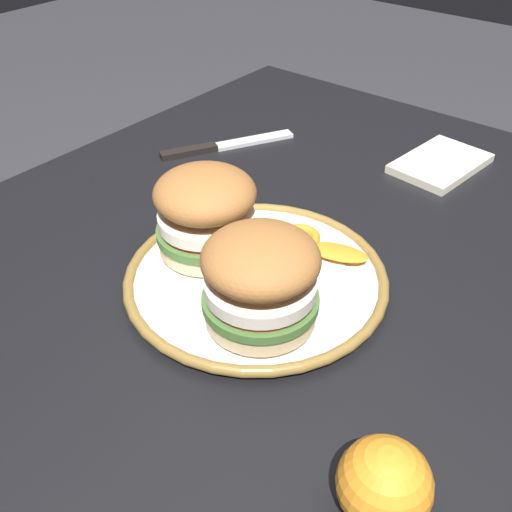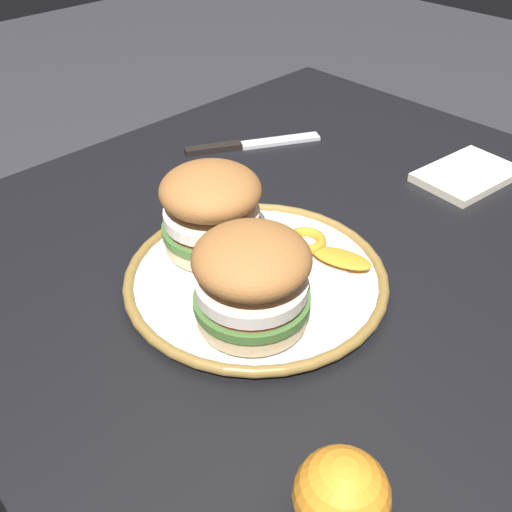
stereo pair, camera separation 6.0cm
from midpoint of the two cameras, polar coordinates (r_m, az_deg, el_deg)
name	(u,v)px [view 2 (the right image)]	position (r m, az deg, el deg)	size (l,w,h in m)	color
dining_table	(260,366)	(0.73, 2.74, -10.65)	(1.17, 0.90, 0.76)	black
dinner_plate	(256,278)	(0.66, 2.60, -2.21)	(0.29, 0.29, 0.02)	white
sandwich_half_left	(252,278)	(0.57, 2.61, -2.25)	(0.15, 0.15, 0.10)	beige
sandwich_half_right	(211,208)	(0.67, -1.79, 4.58)	(0.16, 0.16, 0.10)	beige
orange_peel_curled	(306,241)	(0.70, 7.28, 1.38)	(0.06, 0.06, 0.01)	orange
orange_peel_strip_long	(342,258)	(0.68, 10.81, -0.31)	(0.05, 0.08, 0.01)	orange
orange_peel_strip_short	(292,271)	(0.65, 6.09, -1.52)	(0.06, 0.08, 0.01)	orange
whole_orange	(341,496)	(0.46, 12.24, -21.92)	(0.07, 0.07, 0.07)	orange
table_knife	(244,146)	(0.95, 0.62, 10.60)	(0.20, 0.12, 0.01)	silver
folded_napkin	(467,175)	(0.92, 21.54, 7.28)	(0.15, 0.10, 0.01)	beige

